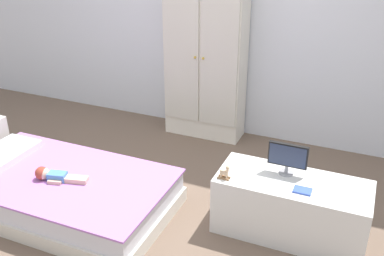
{
  "coord_description": "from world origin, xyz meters",
  "views": [
    {
      "loc": [
        1.42,
        -2.41,
        2.02
      ],
      "look_at": [
        0.25,
        0.34,
        0.58
      ],
      "focal_mm": 41.91,
      "sensor_mm": 36.0,
      "label": 1
    }
  ],
  "objects_px": {
    "wardrobe": "(205,53)",
    "rocking_horse_toy": "(225,173)",
    "doll": "(52,175)",
    "book_blue": "(303,190)",
    "tv_stand": "(291,207)",
    "bed": "(64,192)",
    "tv_monitor": "(288,157)"
  },
  "relations": [
    {
      "from": "wardrobe",
      "to": "rocking_horse_toy",
      "type": "bearing_deg",
      "value": -63.36
    },
    {
      "from": "doll",
      "to": "book_blue",
      "type": "bearing_deg",
      "value": 11.17
    },
    {
      "from": "doll",
      "to": "wardrobe",
      "type": "distance_m",
      "value": 1.82
    },
    {
      "from": "wardrobe",
      "to": "rocking_horse_toy",
      "type": "relative_size",
      "value": 16.36
    },
    {
      "from": "wardrobe",
      "to": "tv_stand",
      "type": "relative_size",
      "value": 1.64
    },
    {
      "from": "bed",
      "to": "doll",
      "type": "relative_size",
      "value": 4.12
    },
    {
      "from": "bed",
      "to": "book_blue",
      "type": "distance_m",
      "value": 1.73
    },
    {
      "from": "bed",
      "to": "tv_stand",
      "type": "relative_size",
      "value": 1.59
    },
    {
      "from": "rocking_horse_toy",
      "to": "tv_monitor",
      "type": "bearing_deg",
      "value": 31.45
    },
    {
      "from": "bed",
      "to": "doll",
      "type": "xyz_separation_m",
      "value": [
        -0.03,
        -0.06,
        0.18
      ]
    },
    {
      "from": "doll",
      "to": "tv_stand",
      "type": "distance_m",
      "value": 1.7
    },
    {
      "from": "wardrobe",
      "to": "rocking_horse_toy",
      "type": "distance_m",
      "value": 1.57
    },
    {
      "from": "rocking_horse_toy",
      "to": "bed",
      "type": "bearing_deg",
      "value": -169.09
    },
    {
      "from": "bed",
      "to": "tv_stand",
      "type": "bearing_deg",
      "value": 13.11
    },
    {
      "from": "doll",
      "to": "book_blue",
      "type": "xyz_separation_m",
      "value": [
        1.72,
        0.34,
        0.11
      ]
    },
    {
      "from": "bed",
      "to": "rocking_horse_toy",
      "type": "relative_size",
      "value": 15.79
    },
    {
      "from": "tv_monitor",
      "to": "book_blue",
      "type": "xyz_separation_m",
      "value": [
        0.14,
        -0.17,
        -0.12
      ]
    },
    {
      "from": "doll",
      "to": "rocking_horse_toy",
      "type": "distance_m",
      "value": 1.26
    },
    {
      "from": "tv_monitor",
      "to": "rocking_horse_toy",
      "type": "distance_m",
      "value": 0.43
    },
    {
      "from": "doll",
      "to": "tv_monitor",
      "type": "distance_m",
      "value": 1.67
    },
    {
      "from": "bed",
      "to": "wardrobe",
      "type": "distance_m",
      "value": 1.81
    },
    {
      "from": "book_blue",
      "to": "rocking_horse_toy",
      "type": "bearing_deg",
      "value": -174.37
    },
    {
      "from": "tv_monitor",
      "to": "book_blue",
      "type": "bearing_deg",
      "value": -50.08
    },
    {
      "from": "bed",
      "to": "book_blue",
      "type": "relative_size",
      "value": 14.03
    },
    {
      "from": "doll",
      "to": "wardrobe",
      "type": "height_order",
      "value": "wardrobe"
    },
    {
      "from": "tv_stand",
      "to": "tv_monitor",
      "type": "height_order",
      "value": "tv_monitor"
    },
    {
      "from": "tv_stand",
      "to": "tv_monitor",
      "type": "xyz_separation_m",
      "value": [
        -0.07,
        0.07,
        0.34
      ]
    },
    {
      "from": "doll",
      "to": "tv_monitor",
      "type": "height_order",
      "value": "tv_monitor"
    },
    {
      "from": "tv_monitor",
      "to": "book_blue",
      "type": "height_order",
      "value": "tv_monitor"
    },
    {
      "from": "tv_stand",
      "to": "rocking_horse_toy",
      "type": "xyz_separation_m",
      "value": [
        -0.43,
        -0.15,
        0.25
      ]
    },
    {
      "from": "rocking_horse_toy",
      "to": "wardrobe",
      "type": "bearing_deg",
      "value": 116.64
    },
    {
      "from": "doll",
      "to": "rocking_horse_toy",
      "type": "relative_size",
      "value": 3.83
    }
  ]
}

